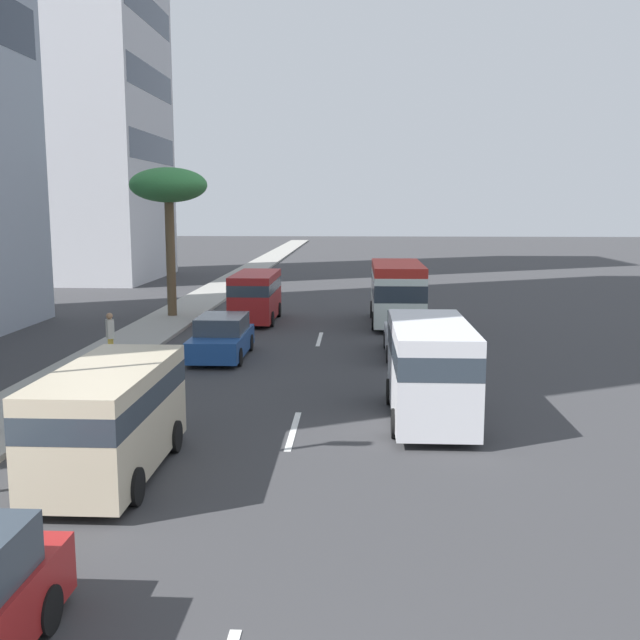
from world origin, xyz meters
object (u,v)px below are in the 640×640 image
at_px(van_third, 256,294).
at_px(van_sixth, 110,414).
at_px(car_second, 222,338).
at_px(palm_tree, 169,188).
at_px(car_fourth, 411,336).
at_px(pedestrian_mid_block, 110,335).
at_px(van_seventh, 430,365).
at_px(minibus_lead, 397,291).

bearing_deg(van_third, van_sixth, -0.50).
xyz_separation_m(car_second, palm_tree, (9.38, 4.21, 5.63)).
height_order(car_fourth, pedestrian_mid_block, pedestrian_mid_block).
bearing_deg(palm_tree, van_seventh, -147.04).
height_order(pedestrian_mid_block, palm_tree, palm_tree).
bearing_deg(van_third, car_fourth, 41.00).
relative_size(car_fourth, van_seventh, 0.85).
xyz_separation_m(minibus_lead, car_fourth, (-7.57, -0.13, -0.84)).
relative_size(minibus_lead, palm_tree, 0.89).
xyz_separation_m(van_sixth, pedestrian_mid_block, (10.37, 3.50, -0.21)).
height_order(minibus_lead, car_fourth, minibus_lead).
relative_size(car_fourth, pedestrian_mid_block, 2.52).
bearing_deg(minibus_lead, pedestrian_mid_block, 133.40).
height_order(car_second, palm_tree, palm_tree).
bearing_deg(minibus_lead, van_third, 87.03).
distance_m(car_fourth, van_sixth, 14.52).
bearing_deg(van_seventh, minibus_lead, 0.08).
bearing_deg(van_sixth, minibus_lead, 161.09).
xyz_separation_m(van_seventh, palm_tree, (17.08, 11.07, 4.90)).
bearing_deg(van_seventh, palm_tree, 32.96).
xyz_separation_m(minibus_lead, van_third, (0.35, 6.76, -0.23)).
bearing_deg(van_seventh, van_third, 22.63).
distance_m(minibus_lead, palm_tree, 12.10).
bearing_deg(pedestrian_mid_block, van_sixth, -13.92).
xyz_separation_m(minibus_lead, van_seventh, (-15.91, -0.02, -0.12)).
bearing_deg(car_fourth, palm_tree, 51.99).
relative_size(pedestrian_mid_block, palm_tree, 0.24).
bearing_deg(palm_tree, van_sixth, -169.11).
height_order(car_fourth, van_seventh, van_seventh).
bearing_deg(pedestrian_mid_block, minibus_lead, 100.82).
relative_size(van_seventh, palm_tree, 0.71).
height_order(minibus_lead, car_second, minibus_lead).
distance_m(minibus_lead, van_third, 6.77).
relative_size(van_sixth, pedestrian_mid_block, 2.93).
xyz_separation_m(van_third, palm_tree, (0.82, 4.30, 5.02)).
relative_size(van_third, car_fourth, 1.20).
bearing_deg(car_fourth, car_second, 95.25).
bearing_deg(pedestrian_mid_block, car_second, 82.22).
distance_m(van_third, pedestrian_mid_block, 10.86).
xyz_separation_m(car_fourth, van_sixth, (-12.67, 7.06, 0.57)).
bearing_deg(van_third, palm_tree, -100.81).
relative_size(car_second, car_fourth, 1.00).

